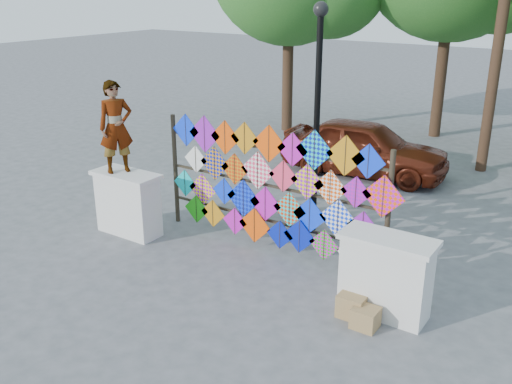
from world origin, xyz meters
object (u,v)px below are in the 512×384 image
Objects in this scene: vendor_woman at (116,127)px; lamppost at (318,99)px; sedan at (365,147)px; kite_rack at (273,188)px.

lamppost reaches higher than vendor_woman.
sedan is at bearing 98.83° from lamppost.
vendor_woman is at bearing -162.73° from kite_rack.
lamppost is at bearing 81.70° from kite_rack.
lamppost is (0.61, -3.93, 1.96)m from sedan.
lamppost reaches higher than sedan.
kite_rack is 2.77× the size of vendor_woman.
vendor_woman reaches higher than sedan.
kite_rack is 1.15× the size of sedan.
sedan is at bearing 94.66° from kite_rack.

